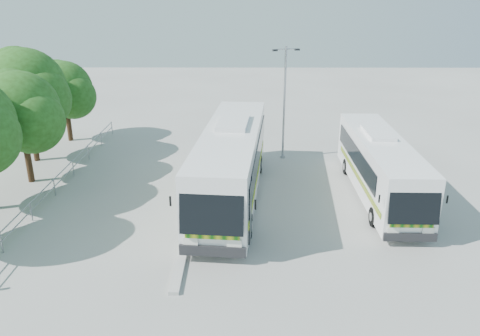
{
  "coord_description": "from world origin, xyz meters",
  "views": [
    {
      "loc": [
        0.21,
        -20.42,
        10.44
      ],
      "look_at": [
        0.12,
        2.18,
        1.95
      ],
      "focal_mm": 35.0,
      "sensor_mm": 36.0,
      "label": 1
    }
  ],
  "objects_px": {
    "tree_far_c": "(21,111)",
    "tree_far_d": "(27,88)",
    "lamppost": "(284,98)",
    "coach_main": "(231,161)",
    "coach_adjacent": "(379,165)",
    "tree_far_e": "(65,89)"
  },
  "relations": [
    {
      "from": "tree_far_e",
      "to": "coach_main",
      "type": "height_order",
      "value": "tree_far_e"
    },
    {
      "from": "tree_far_c",
      "to": "tree_far_d",
      "type": "relative_size",
      "value": 0.88
    },
    {
      "from": "tree_far_d",
      "to": "coach_main",
      "type": "height_order",
      "value": "tree_far_d"
    },
    {
      "from": "tree_far_c",
      "to": "coach_main",
      "type": "bearing_deg",
      "value": -10.88
    },
    {
      "from": "tree_far_d",
      "to": "lamppost",
      "type": "distance_m",
      "value": 16.3
    },
    {
      "from": "tree_far_e",
      "to": "coach_main",
      "type": "bearing_deg",
      "value": -40.44
    },
    {
      "from": "tree_far_c",
      "to": "coach_adjacent",
      "type": "height_order",
      "value": "tree_far_c"
    },
    {
      "from": "coach_adjacent",
      "to": "coach_main",
      "type": "bearing_deg",
      "value": -176.56
    },
    {
      "from": "tree_far_e",
      "to": "lamppost",
      "type": "height_order",
      "value": "lamppost"
    },
    {
      "from": "tree_far_c",
      "to": "tree_far_d",
      "type": "xyz_separation_m",
      "value": [
        -1.19,
        3.7,
        0.56
      ]
    },
    {
      "from": "tree_far_c",
      "to": "tree_far_e",
      "type": "relative_size",
      "value": 1.1
    },
    {
      "from": "coach_main",
      "to": "lamppost",
      "type": "xyz_separation_m",
      "value": [
        3.32,
        6.55,
        1.97
      ]
    },
    {
      "from": "tree_far_e",
      "to": "coach_adjacent",
      "type": "relative_size",
      "value": 0.51
    },
    {
      "from": "tree_far_d",
      "to": "coach_main",
      "type": "relative_size",
      "value": 0.53
    },
    {
      "from": "coach_adjacent",
      "to": "lamppost",
      "type": "bearing_deg",
      "value": 127.92
    },
    {
      "from": "tree_far_d",
      "to": "lamppost",
      "type": "bearing_deg",
      "value": 2.06
    },
    {
      "from": "tree_far_e",
      "to": "tree_far_c",
      "type": "bearing_deg",
      "value": -86.46
    },
    {
      "from": "coach_main",
      "to": "tree_far_d",
      "type": "bearing_deg",
      "value": 160.66
    },
    {
      "from": "tree_far_d",
      "to": "coach_main",
      "type": "xyz_separation_m",
      "value": [
        12.96,
        -5.96,
        -2.74
      ]
    },
    {
      "from": "coach_adjacent",
      "to": "lamppost",
      "type": "height_order",
      "value": "lamppost"
    },
    {
      "from": "coach_main",
      "to": "coach_adjacent",
      "type": "distance_m",
      "value": 7.99
    },
    {
      "from": "coach_main",
      "to": "tree_far_c",
      "type": "bearing_deg",
      "value": 174.48
    }
  ]
}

